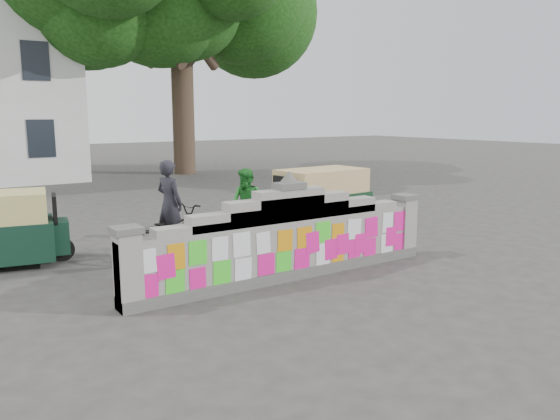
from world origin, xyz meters
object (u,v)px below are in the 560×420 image
Objects in this scene: rickshaw_right at (319,198)px; pedestrian at (247,205)px; cyclist_bike at (171,232)px; cyclist_rider at (170,215)px.

pedestrian is at bearing -3.60° from rickshaw_right.
cyclist_rider is at bearing -0.00° from cyclist_bike.
cyclist_rider is 1.05× the size of pedestrian.
cyclist_rider reaches higher than cyclist_bike.
pedestrian reaches higher than rickshaw_right.
cyclist_rider is 0.62× the size of rickshaw_right.
cyclist_bike is 0.37m from cyclist_rider.
pedestrian is 0.59× the size of rickshaw_right.
cyclist_rider is 4.37m from rickshaw_right.
rickshaw_right is at bearing -104.54° from cyclist_bike.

